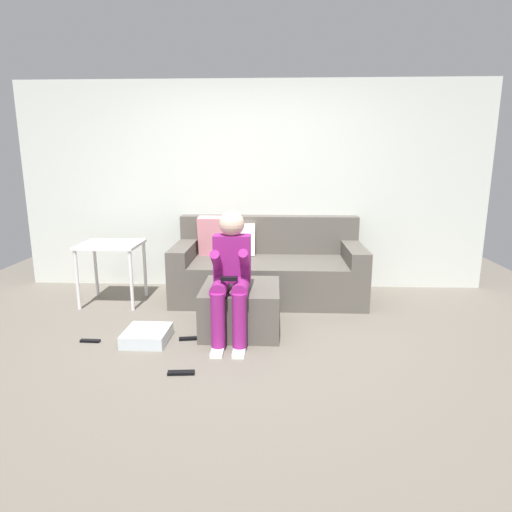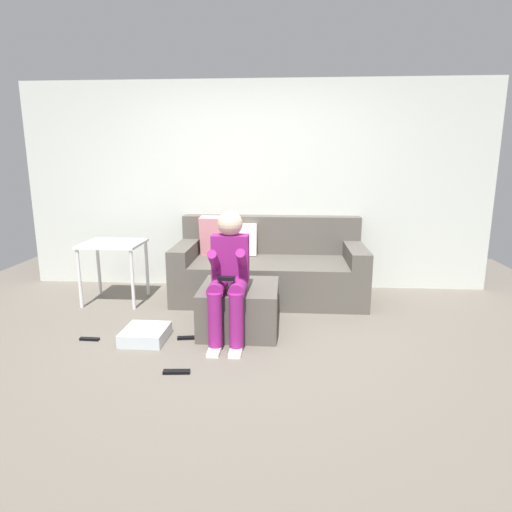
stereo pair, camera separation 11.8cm
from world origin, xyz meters
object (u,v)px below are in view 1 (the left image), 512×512
(ottoman, at_px, (241,308))
(side_table, at_px, (111,252))
(storage_bin, at_px, (147,336))
(couch_sectional, at_px, (267,268))
(person_seated, at_px, (231,273))
(remote_by_storage_bin, at_px, (190,339))
(remote_near_ottoman, at_px, (181,373))
(remote_under_side_table, at_px, (90,341))

(ottoman, distance_m, side_table, 1.66)
(storage_bin, xyz_separation_m, side_table, (-0.66, 1.03, 0.51))
(storage_bin, distance_m, side_table, 1.33)
(couch_sectional, bearing_deg, person_seated, -102.82)
(couch_sectional, relative_size, person_seated, 1.87)
(storage_bin, xyz_separation_m, remote_by_storage_bin, (0.36, 0.05, -0.04))
(storage_bin, bearing_deg, side_table, 122.60)
(ottoman, xyz_separation_m, remote_by_storage_bin, (-0.43, -0.25, -0.20))
(storage_bin, bearing_deg, ottoman, 21.10)
(ottoman, height_order, remote_by_storage_bin, ottoman)
(remote_near_ottoman, bearing_deg, couch_sectional, 67.73)
(person_seated, xyz_separation_m, remote_near_ottoman, (-0.31, -0.66, -0.59))
(storage_bin, height_order, side_table, side_table)
(side_table, bearing_deg, remote_by_storage_bin, -43.79)
(remote_near_ottoman, xyz_separation_m, remote_by_storage_bin, (-0.06, 0.62, 0.00))
(remote_near_ottoman, bearing_deg, remote_by_storage_bin, 90.16)
(couch_sectional, relative_size, storage_bin, 5.34)
(side_table, xyz_separation_m, remote_near_ottoman, (1.08, -1.60, -0.56))
(person_seated, xyz_separation_m, remote_under_side_table, (-1.22, -0.12, -0.59))
(ottoman, height_order, remote_under_side_table, ottoman)
(person_seated, distance_m, remote_near_ottoman, 0.94)
(remote_near_ottoman, bearing_deg, person_seated, 59.91)
(storage_bin, bearing_deg, couch_sectional, 52.87)
(side_table, distance_m, remote_under_side_table, 1.21)
(side_table, bearing_deg, remote_under_side_table, -80.90)
(remote_under_side_table, bearing_deg, storage_bin, 6.08)
(person_seated, height_order, remote_under_side_table, person_seated)
(ottoman, relative_size, remote_near_ottoman, 3.65)
(couch_sectional, distance_m, side_table, 1.72)
(ottoman, height_order, person_seated, person_seated)
(person_seated, height_order, remote_by_storage_bin, person_seated)
(couch_sectional, xyz_separation_m, storage_bin, (-1.01, -1.33, -0.27))
(couch_sectional, relative_size, side_table, 3.15)
(couch_sectional, relative_size, remote_by_storage_bin, 11.47)
(remote_by_storage_bin, bearing_deg, remote_near_ottoman, -94.30)
(storage_bin, distance_m, remote_under_side_table, 0.49)
(couch_sectional, distance_m, ottoman, 1.06)
(couch_sectional, height_order, storage_bin, couch_sectional)
(remote_near_ottoman, bearing_deg, storage_bin, 121.15)
(couch_sectional, distance_m, remote_by_storage_bin, 1.47)
(remote_under_side_table, bearing_deg, person_seated, 7.92)
(ottoman, bearing_deg, person_seated, -107.31)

